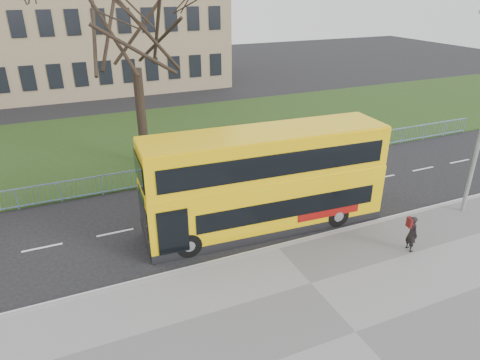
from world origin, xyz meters
name	(u,v)px	position (x,y,z in m)	size (l,w,h in m)	color
ground	(261,231)	(0.00, 0.00, 0.00)	(120.00, 120.00, 0.00)	black
pavement	(355,333)	(0.00, -6.75, 0.06)	(80.00, 10.50, 0.12)	slate
kerb	(277,248)	(0.00, -1.55, 0.07)	(80.00, 0.20, 0.14)	gray
grass_verge	(174,136)	(0.00, 14.30, 0.04)	(80.00, 15.40, 0.08)	#223914
guard_railing	(210,167)	(0.00, 6.60, 0.55)	(40.00, 0.12, 1.10)	#779AD4
bare_tree	(135,48)	(-3.00, 10.00, 6.84)	(9.46, 9.46, 13.52)	black
civic_building	(67,17)	(-5.00, 35.00, 7.00)	(30.00, 15.00, 14.00)	#8F7B5B
yellow_bus	(266,178)	(0.35, 0.39, 2.39)	(10.78, 3.13, 4.46)	yellow
pedestrian	(412,234)	(4.87, -3.88, 0.89)	(0.56, 0.37, 1.54)	black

